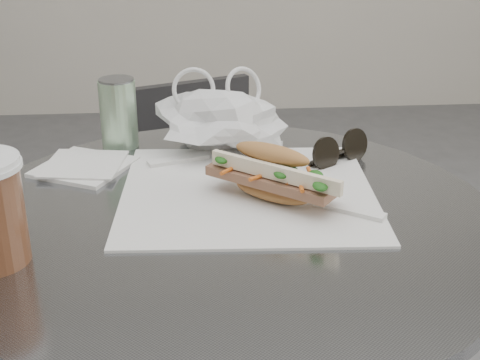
{
  "coord_description": "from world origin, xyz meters",
  "views": [
    {
      "loc": [
        -0.05,
        -0.63,
        1.15
      ],
      "look_at": [
        0.02,
        0.2,
        0.79
      ],
      "focal_mm": 50.0,
      "sensor_mm": 36.0,
      "label": 1
    }
  ],
  "objects": [
    {
      "name": "chair_far",
      "position": [
        0.0,
        0.8,
        0.33
      ],
      "size": [
        0.41,
        0.43,
        0.73
      ],
      "rotation": [
        0.0,
        0.0,
        3.51
      ],
      "color": "#313134",
      "rests_on": "ground"
    },
    {
      "name": "sandwich_paper",
      "position": [
        0.03,
        0.27,
        0.74
      ],
      "size": [
        0.39,
        0.37,
        0.0
      ],
      "primitive_type": "cube",
      "rotation": [
        0.0,
        0.0,
        -0.05
      ],
      "color": "white",
      "rests_on": "cafe_table"
    },
    {
      "name": "banh_mi",
      "position": [
        0.06,
        0.24,
        0.78
      ],
      "size": [
        0.24,
        0.22,
        0.08
      ],
      "rotation": [
        0.0,
        0.0,
        -0.68
      ],
      "color": "#BB8747",
      "rests_on": "sandwich_paper"
    },
    {
      "name": "sunglasses",
      "position": [
        0.19,
        0.37,
        0.76
      ],
      "size": [
        0.11,
        0.09,
        0.05
      ],
      "rotation": [
        0.0,
        0.0,
        0.58
      ],
      "color": "black",
      "rests_on": "cafe_table"
    },
    {
      "name": "plastic_bag",
      "position": [
        -0.0,
        0.44,
        0.79
      ],
      "size": [
        0.24,
        0.2,
        0.1
      ],
      "primitive_type": null,
      "rotation": [
        0.0,
        0.0,
        0.24
      ],
      "color": "silver",
      "rests_on": "cafe_table"
    },
    {
      "name": "napkin_stack",
      "position": [
        -0.22,
        0.38,
        0.74
      ],
      "size": [
        0.18,
        0.18,
        0.01
      ],
      "color": "white",
      "rests_on": "cafe_table"
    },
    {
      "name": "drink_can",
      "position": [
        -0.17,
        0.48,
        0.8
      ],
      "size": [
        0.06,
        0.06,
        0.12
      ],
      "color": "#5E9F5C",
      "rests_on": "cafe_table"
    }
  ]
}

